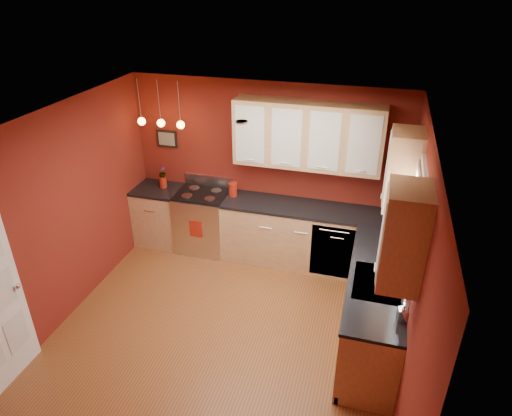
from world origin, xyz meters
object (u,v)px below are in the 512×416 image
(coffee_maker, at_px, (393,210))
(red_canister, at_px, (233,189))
(gas_range, at_px, (203,221))
(sink, at_px, (377,284))
(soap_pump, at_px, (403,312))

(coffee_maker, bearing_deg, red_canister, 166.84)
(gas_range, relative_size, red_canister, 5.48)
(sink, bearing_deg, soap_pump, -65.74)
(red_canister, xyz_separation_m, soap_pump, (2.40, -2.12, 0.00))
(soap_pump, bearing_deg, coffee_maker, 93.59)
(gas_range, distance_m, soap_pump, 3.57)
(soap_pump, bearing_deg, gas_range, 144.45)
(red_canister, distance_m, coffee_maker, 2.27)
(gas_range, relative_size, soap_pump, 5.29)
(sink, distance_m, coffee_maker, 1.52)
(sink, relative_size, soap_pump, 3.33)
(gas_range, distance_m, sink, 3.05)
(gas_range, xyz_separation_m, red_canister, (0.47, 0.07, 0.56))
(red_canister, bearing_deg, gas_range, -171.42)
(sink, bearing_deg, red_canister, 143.86)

